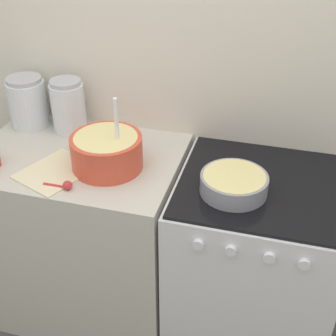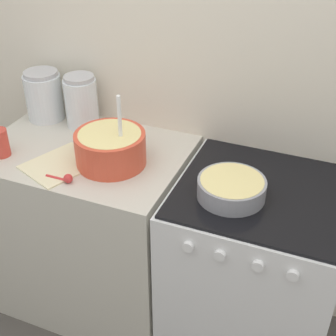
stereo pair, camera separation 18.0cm
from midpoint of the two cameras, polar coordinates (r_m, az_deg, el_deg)
wall_back at (r=2.02m, az=0.91°, el=12.27°), size 4.75×0.05×2.40m
countertop_cabinet at (r=2.28m, az=-12.24°, el=-8.07°), size 0.87×0.62×0.88m
stove at (r=2.10m, az=7.62°, el=-11.90°), size 0.65×0.64×0.88m
mixing_bowl at (r=1.88m, az=-10.21°, el=2.08°), size 0.29×0.29×0.31m
baking_pan at (r=1.73m, az=5.12°, el=-1.98°), size 0.25×0.25×0.07m
storage_jar_left at (r=2.29m, az=-18.88°, el=7.20°), size 0.17×0.17×0.24m
storage_jar_middle at (r=2.18m, az=-14.36°, el=6.86°), size 0.15×0.15×0.24m
recipe_page at (r=1.94m, az=-16.11°, el=-0.49°), size 0.31×0.34×0.01m
measuring_spoon at (r=1.82m, az=-15.28°, el=-2.15°), size 0.12×0.04×0.04m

